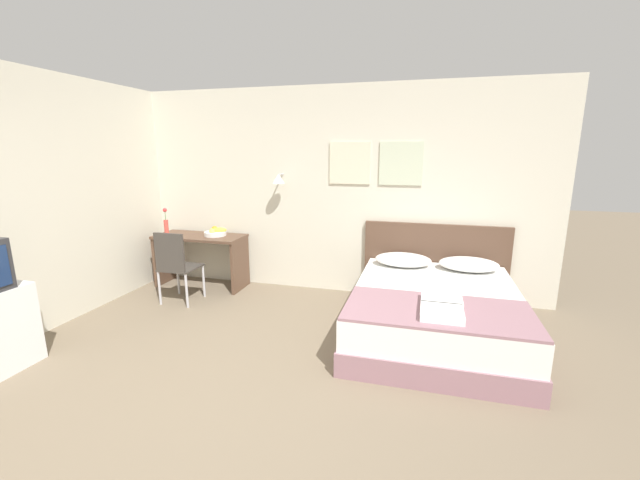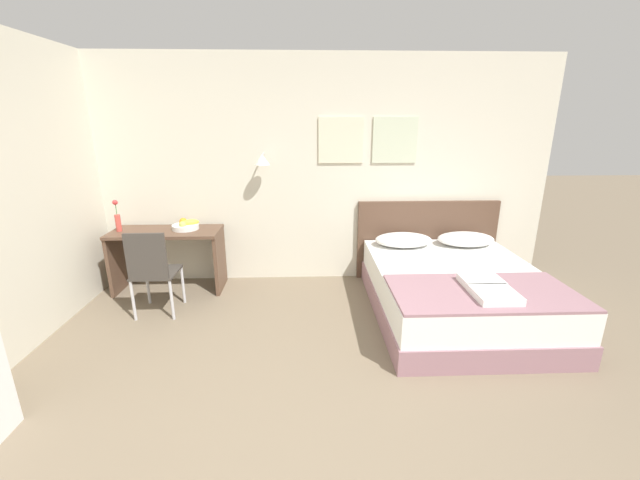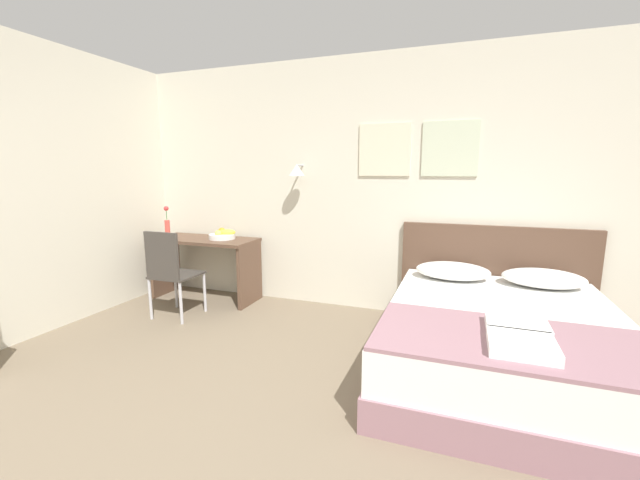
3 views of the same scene
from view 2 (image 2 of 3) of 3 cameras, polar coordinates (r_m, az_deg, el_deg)
name	(u,v)px [view 2 (image 2 of 3)]	position (r m, az deg, el deg)	size (l,w,h in m)	color
ground_plane	(321,478)	(2.58, 0.17, -31.36)	(24.00, 24.00, 0.00)	#756651
wall_back	(311,172)	(4.73, -1.27, 9.85)	(5.73, 0.31, 2.65)	beige
bed	(455,292)	(4.25, 19.06, -7.16)	(1.62, 2.01, 0.51)	gray
headboard	(427,240)	(5.09, 15.25, 0.06)	(1.74, 0.06, 0.98)	brown
pillow_left	(403,240)	(4.69, 12.04, 0.02)	(0.66, 0.42, 0.15)	white
pillow_right	(466,239)	(4.92, 20.43, 0.12)	(0.66, 0.42, 0.15)	white
throw_blanket	(483,292)	(3.66, 22.68, -7.02)	(1.57, 0.81, 0.02)	gray
folded_towel_near_foot	(481,281)	(3.77, 22.38, -5.55)	(0.35, 0.26, 0.06)	white
folded_towel_mid_bed	(495,295)	(3.54, 24.11, -7.28)	(0.34, 0.33, 0.06)	white
desk	(168,248)	(4.86, -21.28, -1.10)	(1.22, 0.52, 0.72)	brown
desk_chair	(152,268)	(4.23, -23.27, -3.71)	(0.42, 0.42, 0.91)	#3D3833
fruit_bowl	(186,226)	(4.76, -18.95, 1.99)	(0.31, 0.30, 0.12)	silver
flower_vase	(118,219)	(4.95, -27.36, 2.76)	(0.06, 0.06, 0.36)	#D14C42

